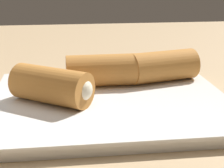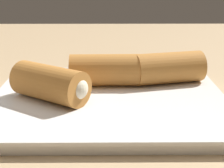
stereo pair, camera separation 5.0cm
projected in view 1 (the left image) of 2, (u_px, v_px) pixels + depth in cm
name	position (u px, v px, depth cm)	size (l,w,h in cm)	color
table_surface	(111.00, 120.00, 43.62)	(180.00, 140.00, 2.00)	tan
serving_plate	(112.00, 103.00, 44.00)	(27.53, 23.63, 1.50)	white
roll_front_left	(105.00, 70.00, 47.58)	(9.70, 4.21, 4.05)	#B77533
roll_front_right	(166.00, 66.00, 49.62)	(9.90, 6.15, 4.05)	#B77533
roll_back_left	(54.00, 85.00, 41.60)	(9.64, 8.50, 4.05)	#B77533
spoon	(94.00, 69.00, 59.62)	(16.53, 3.32, 1.21)	silver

